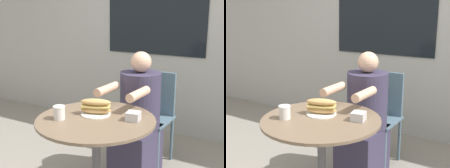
% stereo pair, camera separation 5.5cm
% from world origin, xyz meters
% --- Properties ---
extents(storefront_wall, '(8.00, 0.09, 2.80)m').
position_xyz_m(storefront_wall, '(-0.00, 1.71, 1.40)').
color(storefront_wall, '#9E9E99').
rests_on(storefront_wall, ground_plane).
extents(cafe_table, '(0.84, 0.84, 0.71)m').
position_xyz_m(cafe_table, '(0.00, 0.00, 0.53)').
color(cafe_table, brown).
rests_on(cafe_table, ground_plane).
extents(diner_chair, '(0.39, 0.39, 0.87)m').
position_xyz_m(diner_chair, '(0.04, 0.95, 0.52)').
color(diner_chair, slate).
rests_on(diner_chair, ground_plane).
extents(seated_diner, '(0.36, 0.63, 1.11)m').
position_xyz_m(seated_diner, '(0.04, 0.60, 0.48)').
color(seated_diner, '#38334C').
rests_on(seated_diner, ground_plane).
extents(sandwich_on_plate, '(0.24, 0.22, 0.12)m').
position_xyz_m(sandwich_on_plate, '(-0.05, 0.07, 0.77)').
color(sandwich_on_plate, white).
rests_on(sandwich_on_plate, cafe_table).
extents(drink_cup, '(0.08, 0.08, 0.09)m').
position_xyz_m(drink_cup, '(-0.21, -0.13, 0.76)').
color(drink_cup, silver).
rests_on(drink_cup, cafe_table).
extents(napkin_box, '(0.10, 0.10, 0.06)m').
position_xyz_m(napkin_box, '(0.24, 0.10, 0.74)').
color(napkin_box, silver).
rests_on(napkin_box, cafe_table).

